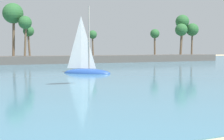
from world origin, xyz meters
The scene contains 3 objects.
sea centered at (0.00, 57.66, 0.03)m, with size 220.00×96.85×0.06m, color teal.
palm_headland centered at (2.94, 66.22, 3.24)m, with size 101.66×6.38×13.33m.
sailboat_near_shore centered at (5.62, 37.94, 0.94)m, with size 6.49×5.77×9.72m.
Camera 1 is at (-5.63, 0.85, 3.44)m, focal length 45.58 mm.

